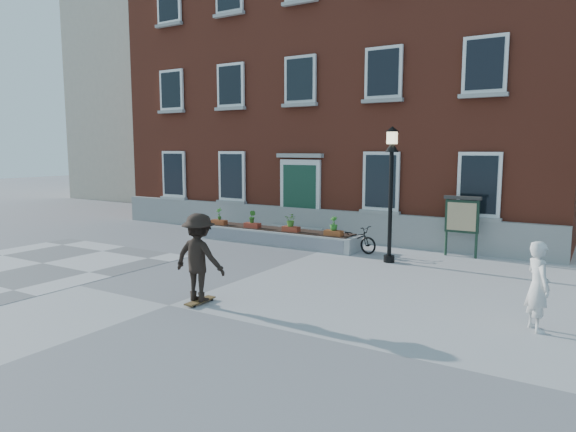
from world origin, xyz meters
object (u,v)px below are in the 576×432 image
Objects in this scene: lamp_post at (391,175)px; skateboarder at (199,257)px; bicycle at (354,239)px; notice_board at (462,216)px; bystander at (538,286)px.

lamp_post is 2.02× the size of skateboarder.
bicycle is 0.84× the size of skateboarder.
notice_board is (3.10, 1.03, 0.83)m from bicycle.
bicycle is 2.73m from lamp_post.
bystander is at bearing -120.63° from bicycle.
bystander is 0.88× the size of notice_board.
lamp_post is 2.77m from notice_board.
bystander is 6.51m from notice_board.
bicycle is at bearing 150.80° from lamp_post.
bystander is at bearing -65.22° from notice_board.
notice_board reaches higher than bystander.
bicycle is at bearing 17.06° from bystander.
skateboarder reaches higher than notice_board.
bystander is (5.83, -4.87, 0.40)m from bicycle.
notice_board is at bearing 65.50° from skateboarder.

